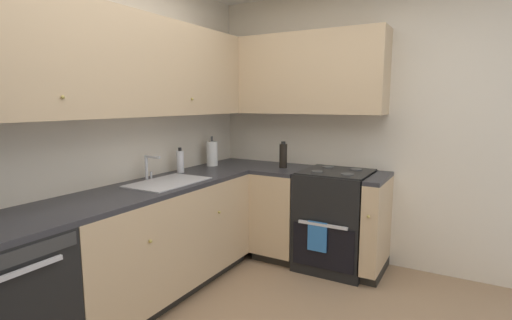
{
  "coord_description": "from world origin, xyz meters",
  "views": [
    {
      "loc": [
        -1.74,
        -0.88,
        1.52
      ],
      "look_at": [
        0.99,
        0.67,
        1.05
      ],
      "focal_mm": 27.02,
      "sensor_mm": 36.0,
      "label": 1
    }
  ],
  "objects_px": {
    "oven_range": "(335,219)",
    "soap_bottle": "(180,161)",
    "oil_bottle": "(283,155)",
    "paper_towel_roll": "(212,153)"
  },
  "relations": [
    {
      "from": "soap_bottle",
      "to": "oil_bottle",
      "type": "distance_m",
      "value": 0.98
    },
    {
      "from": "oven_range",
      "to": "soap_bottle",
      "type": "xyz_separation_m",
      "value": [
        -0.72,
        1.22,
        0.54
      ]
    },
    {
      "from": "oven_range",
      "to": "paper_towel_roll",
      "type": "xyz_separation_m",
      "value": [
        -0.26,
        1.2,
        0.56
      ]
    },
    {
      "from": "oven_range",
      "to": "soap_bottle",
      "type": "height_order",
      "value": "soap_bottle"
    },
    {
      "from": "soap_bottle",
      "to": "oil_bottle",
      "type": "height_order",
      "value": "oil_bottle"
    },
    {
      "from": "oven_range",
      "to": "soap_bottle",
      "type": "bearing_deg",
      "value": 120.32
    },
    {
      "from": "oven_range",
      "to": "soap_bottle",
      "type": "distance_m",
      "value": 1.52
    },
    {
      "from": "oven_range",
      "to": "paper_towel_roll",
      "type": "height_order",
      "value": "paper_towel_roll"
    },
    {
      "from": "soap_bottle",
      "to": "oil_bottle",
      "type": "xyz_separation_m",
      "value": [
        0.7,
        -0.69,
        0.02
      ]
    },
    {
      "from": "paper_towel_roll",
      "to": "soap_bottle",
      "type": "bearing_deg",
      "value": 177.49
    }
  ]
}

